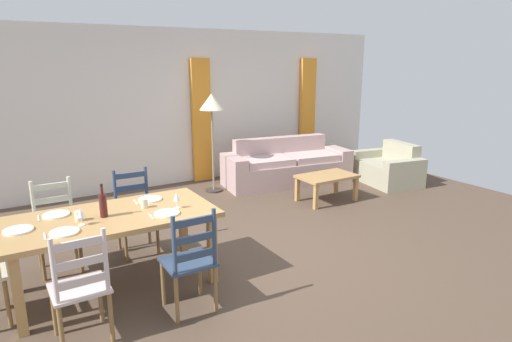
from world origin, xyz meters
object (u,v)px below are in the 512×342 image
at_px(dining_chair_near_left, 80,287).
at_px(wine_glass_near_left, 81,213).
at_px(dining_chair_near_right, 190,261).
at_px(dining_chair_far_left, 56,226).
at_px(couch, 286,167).
at_px(standing_lamp, 212,108).
at_px(coffee_cup_primary, 144,203).
at_px(dining_table, 113,223).
at_px(wine_bottle, 103,205).
at_px(wine_glass_near_right, 176,197).
at_px(coffee_cup_secondary, 79,216).
at_px(dining_chair_far_right, 135,211).
at_px(coffee_table, 327,179).
at_px(armchair_upholstered, 389,169).

height_order(dining_chair_near_left, wine_glass_near_left, dining_chair_near_left).
bearing_deg(dining_chair_near_right, dining_chair_far_left, 120.33).
relative_size(couch, standing_lamp, 1.45).
relative_size(wine_glass_near_left, coffee_cup_primary, 1.79).
bearing_deg(dining_table, standing_lamp, 47.55).
height_order(wine_bottle, wine_glass_near_right, wine_bottle).
bearing_deg(wine_glass_near_right, coffee_cup_secondary, 171.19).
bearing_deg(wine_glass_near_right, dining_chair_near_right, -102.16).
distance_m(dining_chair_near_left, dining_chair_far_right, 1.72).
bearing_deg(dining_chair_near_right, wine_glass_near_right, 77.84).
xyz_separation_m(dining_chair_near_left, wine_bottle, (0.36, 0.73, 0.39)).
relative_size(coffee_cup_primary, coffee_table, 0.10).
height_order(dining_chair_near_left, coffee_cup_primary, dining_chair_near_left).
bearing_deg(standing_lamp, dining_chair_far_left, -147.26).
xyz_separation_m(dining_table, wine_glass_near_left, (-0.29, -0.13, 0.20)).
xyz_separation_m(coffee_table, standing_lamp, (-1.29, 1.40, 1.06)).
bearing_deg(couch, coffee_table, -93.08).
height_order(dining_chair_far_left, wine_glass_near_left, dining_chair_far_left).
bearing_deg(dining_chair_near_right, dining_chair_near_left, 178.72).
bearing_deg(coffee_cup_secondary, coffee_cup_primary, 4.03).
relative_size(dining_chair_far_left, wine_glass_near_left, 5.96).
relative_size(coffee_cup_secondary, armchair_upholstered, 0.07).
relative_size(dining_chair_far_left, couch, 0.41).
bearing_deg(coffee_table, couch, 86.92).
height_order(dining_chair_near_left, wine_glass_near_right, dining_chair_near_left).
relative_size(wine_bottle, standing_lamp, 0.19).
xyz_separation_m(dining_chair_near_left, armchair_upholstered, (5.63, 2.01, -0.23)).
bearing_deg(dining_chair_near_left, wine_bottle, 63.49).
bearing_deg(dining_table, dining_chair_far_left, 119.59).
xyz_separation_m(dining_chair_far_right, wine_glass_near_left, (-0.71, -0.89, 0.38)).
distance_m(dining_chair_near_right, standing_lamp, 3.77).
xyz_separation_m(dining_table, standing_lamp, (2.22, 2.43, 0.75)).
relative_size(dining_chair_near_left, couch, 0.41).
relative_size(wine_glass_near_right, coffee_cup_primary, 1.79).
xyz_separation_m(coffee_table, armchair_upholstered, (1.67, 0.24, -0.11)).
bearing_deg(dining_table, wine_glass_near_left, -155.39).
relative_size(dining_chair_far_right, couch, 0.41).
bearing_deg(coffee_table, armchair_upholstered, 8.10).
bearing_deg(wine_glass_near_right, wine_glass_near_left, 179.60).
bearing_deg(coffee_cup_secondary, couch, 30.13).
distance_m(dining_chair_far_left, armchair_upholstered, 5.64).
height_order(dining_table, wine_glass_near_left, wine_glass_near_left).
bearing_deg(wine_glass_near_right, dining_table, 166.79).
distance_m(dining_chair_far_right, wine_glass_near_left, 1.20).
distance_m(couch, coffee_table, 1.22).
height_order(dining_chair_far_left, wine_glass_near_right, dining_chair_far_left).
relative_size(wine_glass_near_left, coffee_cup_secondary, 1.79).
bearing_deg(dining_chair_far_right, coffee_cup_primary, -97.59).
relative_size(coffee_table, armchair_upholstered, 0.70).
relative_size(coffee_cup_secondary, standing_lamp, 0.05).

